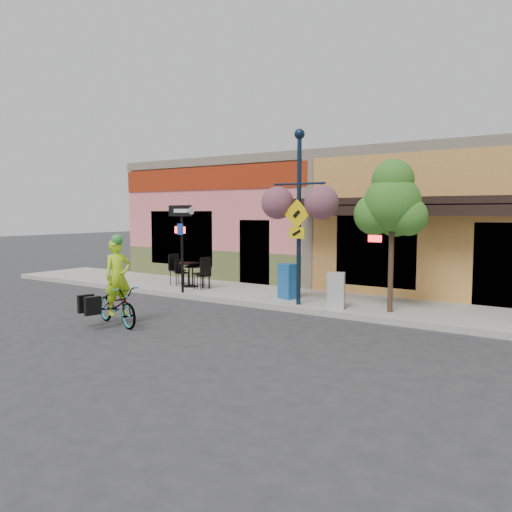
% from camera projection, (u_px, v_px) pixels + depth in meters
% --- Properties ---
extents(ground, '(90.00, 90.00, 0.00)m').
position_uv_depth(ground, '(279.00, 316.00, 12.38)').
color(ground, '#2D2D30').
rests_on(ground, ground).
extents(sidewalk, '(24.00, 3.00, 0.15)m').
position_uv_depth(sidewalk, '(315.00, 301.00, 14.03)').
color(sidewalk, '#9E9B93').
rests_on(sidewalk, ground).
extents(curb, '(24.00, 0.12, 0.15)m').
position_uv_depth(curb, '(290.00, 309.00, 12.83)').
color(curb, '#A8A59E').
rests_on(curb, ground).
extents(building, '(18.20, 8.20, 4.50)m').
position_uv_depth(building, '(383.00, 221.00, 18.41)').
color(building, '#E47073').
rests_on(building, ground).
extents(bicycle, '(1.83, 1.02, 0.91)m').
position_uv_depth(bicycle, '(117.00, 305.00, 11.31)').
color(bicycle, maroon).
rests_on(bicycle, ground).
extents(cyclist_rider, '(0.55, 0.71, 1.71)m').
position_uv_depth(cyclist_rider, '(118.00, 288.00, 11.25)').
color(cyclist_rider, '#B6F019').
rests_on(cyclist_rider, ground).
extents(lamp_post, '(1.47, 0.63, 4.54)m').
position_uv_depth(lamp_post, '(299.00, 218.00, 12.87)').
color(lamp_post, '#0F1E31').
rests_on(lamp_post, sidewalk).
extents(one_way_sign, '(1.02, 0.35, 2.61)m').
position_uv_depth(one_way_sign, '(182.00, 249.00, 14.86)').
color(one_way_sign, black).
rests_on(one_way_sign, sidewalk).
extents(cafe_set_left, '(1.85, 1.18, 1.03)m').
position_uv_depth(cafe_set_left, '(189.00, 271.00, 16.11)').
color(cafe_set_left, black).
rests_on(cafe_set_left, sidewalk).
extents(cafe_set_right, '(1.56, 0.97, 0.87)m').
position_uv_depth(cafe_set_right, '(193.00, 273.00, 16.09)').
color(cafe_set_right, black).
rests_on(cafe_set_right, sidewalk).
extents(newspaper_box_blue, '(0.53, 0.49, 0.98)m').
position_uv_depth(newspaper_box_blue, '(288.00, 281.00, 13.92)').
color(newspaper_box_blue, '#1A589E').
rests_on(newspaper_box_blue, sidewalk).
extents(newspaper_box_grey, '(0.52, 0.49, 0.90)m').
position_uv_depth(newspaper_box_grey, '(336.00, 290.00, 12.52)').
color(newspaper_box_grey, '#B4B4B4').
rests_on(newspaper_box_grey, sidewalk).
extents(street_tree, '(1.86, 1.86, 3.71)m').
position_uv_depth(street_tree, '(392.00, 235.00, 11.92)').
color(street_tree, '#3D7A26').
rests_on(street_tree, sidewalk).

